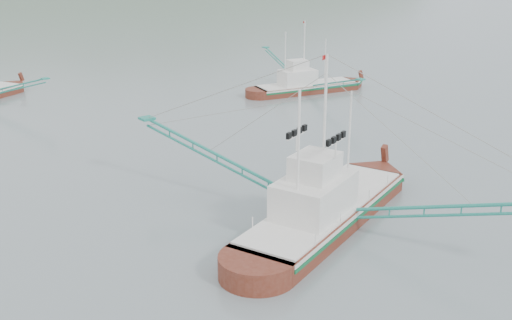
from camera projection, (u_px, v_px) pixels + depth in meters
ground at (313, 229)px, 42.38m from camera, size 1200.00×1200.00×0.00m
main_boat at (325, 191)px, 42.17m from camera, size 17.51×29.78×12.44m
bg_boat_right at (306, 79)px, 79.22m from camera, size 13.37×23.02×9.47m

